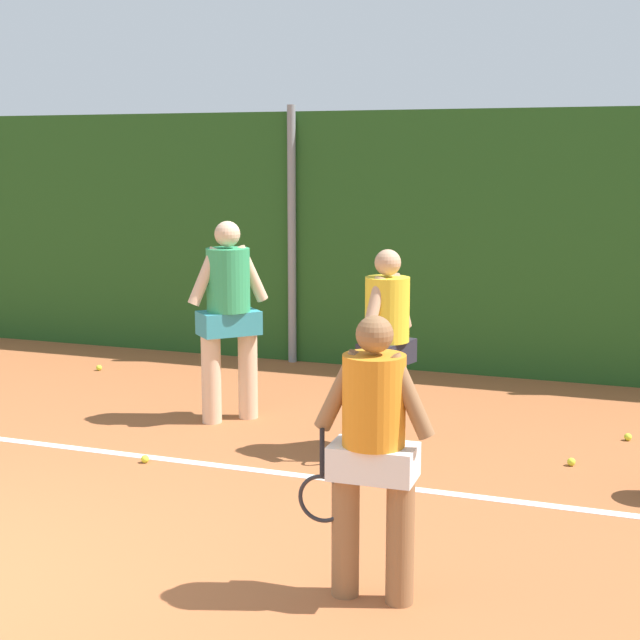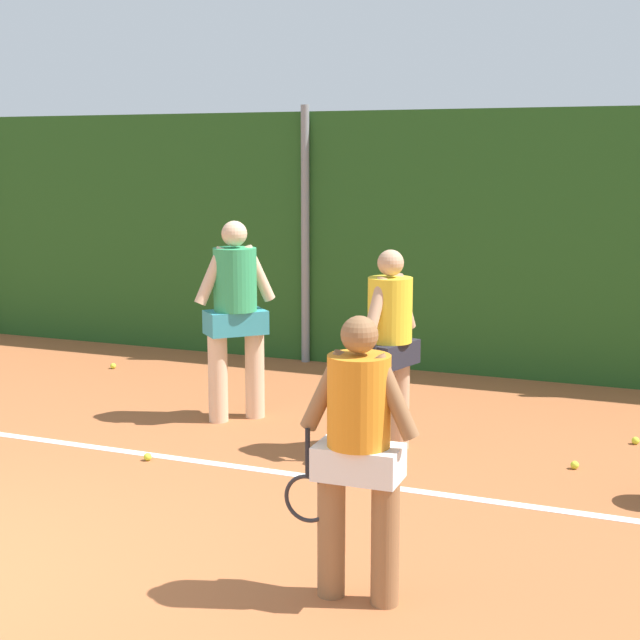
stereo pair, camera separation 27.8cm
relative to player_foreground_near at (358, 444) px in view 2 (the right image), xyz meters
name	(u,v)px [view 2 (the right image)]	position (x,y,z in m)	size (l,w,h in m)	color
ground_plane	(70,483)	(-2.69, 0.97, -0.91)	(26.93, 26.93, 0.00)	#A85B33
hedge_fence_backdrop	(311,238)	(-2.69, 5.81, 0.58)	(16.69, 0.25, 2.98)	#23511E
fence_post_center	(305,236)	(-2.69, 5.64, 0.61)	(0.10, 0.10, 3.06)	gray
court_baseline_paint	(130,452)	(-2.69, 1.80, -0.91)	(12.20, 0.10, 0.01)	white
player_foreground_near	(358,444)	(0.00, 0.00, 0.00)	(0.77, 0.35, 1.63)	#8C603D
player_midcourt	(389,341)	(-0.66, 2.61, 0.05)	(0.42, 0.79, 1.72)	tan
player_backcourt_far	(235,309)	(-2.31, 3.06, 0.15)	(0.62, 0.62, 1.89)	beige
tennis_ball_2	(636,441)	(1.27, 3.64, -0.88)	(0.07, 0.07, 0.07)	#CCDB33
tennis_ball_3	(148,457)	(-2.43, 1.67, -0.88)	(0.07, 0.07, 0.07)	#CCDB33
tennis_ball_5	(575,465)	(0.86, 2.77, -0.88)	(0.07, 0.07, 0.07)	#CCDB33
tennis_ball_7	(113,366)	(-4.64, 4.43, -0.88)	(0.07, 0.07, 0.07)	#CCDB33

